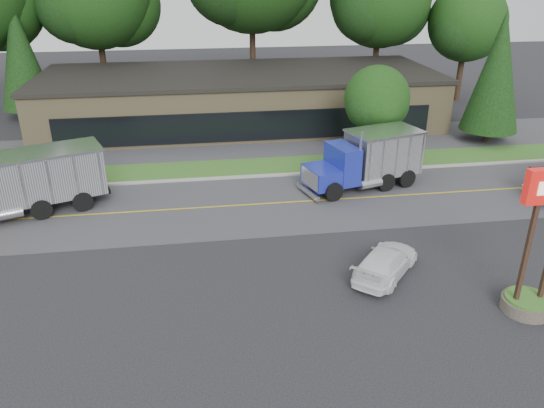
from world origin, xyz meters
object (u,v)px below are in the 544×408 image
at_px(dump_truck_red, 19,183).
at_px(dump_truck_blue, 369,158).
at_px(bilo_sign, 536,266).
at_px(rally_car, 386,262).

bearing_deg(dump_truck_red, dump_truck_blue, 162.69).
distance_m(dump_truck_red, dump_truck_blue, 19.66).
relative_size(bilo_sign, rally_car, 1.37).
bearing_deg(rally_car, dump_truck_blue, -62.27).
xyz_separation_m(bilo_sign, rally_car, (-4.58, 3.35, -1.39)).
xyz_separation_m(bilo_sign, dump_truck_blue, (-2.21, 13.28, -0.22)).
relative_size(dump_truck_red, dump_truck_blue, 1.36).
bearing_deg(dump_truck_red, bilo_sign, 130.31).
bearing_deg(bilo_sign, dump_truck_blue, 99.45).
xyz_separation_m(dump_truck_red, rally_car, (17.26, -8.80, -1.18)).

